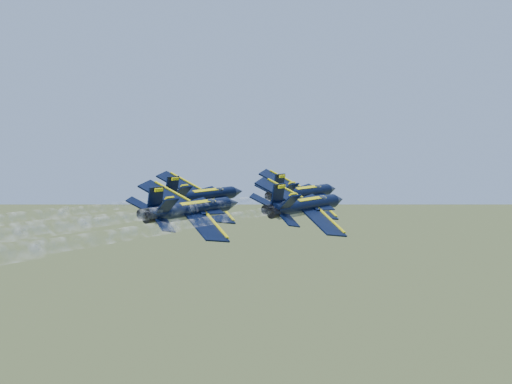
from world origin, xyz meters
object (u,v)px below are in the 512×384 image
Objects in this scene: jet_lead at (303,193)px; jet_right at (306,205)px; jet_slot at (192,209)px; jet_left at (203,196)px.

jet_lead is 1.00× the size of jet_right.
jet_right and jet_slot have the same top height.
jet_slot is (8.64, -13.21, 0.00)m from jet_left.
jet_lead is 1.00× the size of jet_slot.
jet_slot is at bearing -55.59° from jet_left.
jet_right is 15.25m from jet_slot.
jet_left and jet_right have the same top height.
jet_left is at bearing 176.55° from jet_right.
jet_left is 1.00× the size of jet_slot.
jet_lead is at bearing 123.35° from jet_right.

